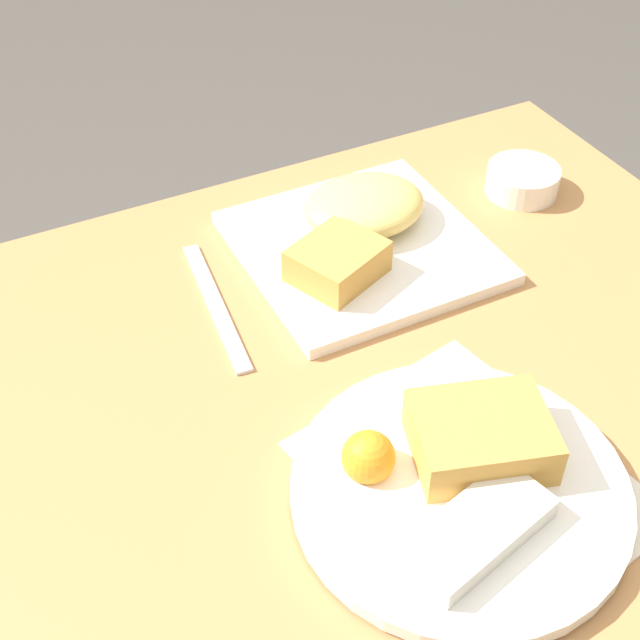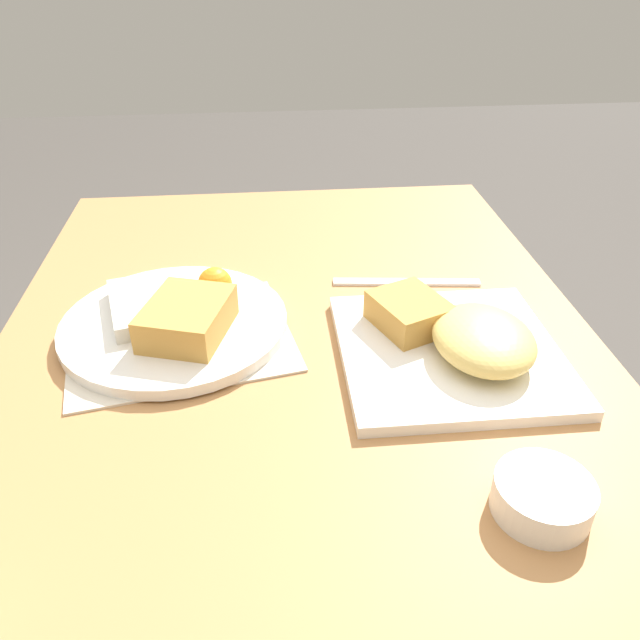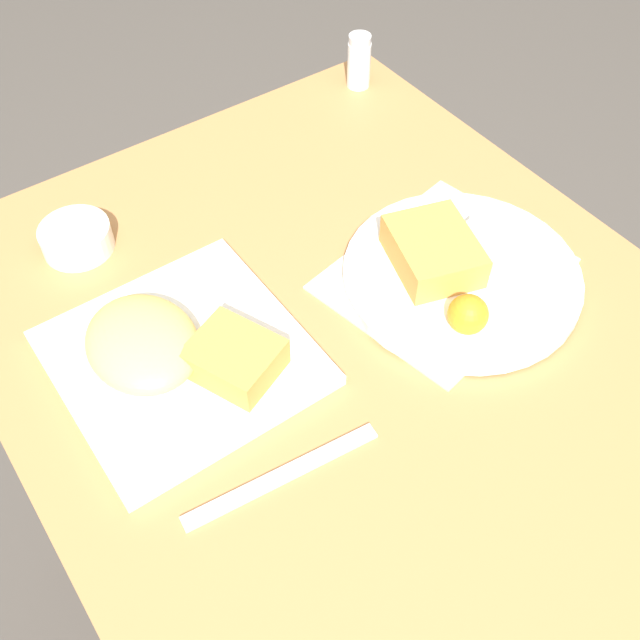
{
  "view_description": "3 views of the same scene",
  "coord_description": "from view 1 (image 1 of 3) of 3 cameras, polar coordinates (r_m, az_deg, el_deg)",
  "views": [
    {
      "loc": [
        0.3,
        0.49,
        1.35
      ],
      "look_at": [
        0.03,
        -0.03,
        0.83
      ],
      "focal_mm": 50.0,
      "sensor_mm": 36.0,
      "label": 1
    },
    {
      "loc": [
        -0.64,
        0.03,
        1.19
      ],
      "look_at": [
        -0.03,
        -0.03,
        0.79
      ],
      "focal_mm": 35.0,
      "sensor_mm": 36.0,
      "label": 2
    },
    {
      "loc": [
        0.38,
        -0.32,
        1.4
      ],
      "look_at": [
        -0.02,
        -0.03,
        0.8
      ],
      "focal_mm": 42.0,
      "sensor_mm": 36.0,
      "label": 3
    }
  ],
  "objects": [
    {
      "name": "menu_card",
      "position": [
        0.75,
        9.78,
        -10.05
      ],
      "size": [
        0.25,
        0.29,
        0.0
      ],
      "rotation": [
        0.0,
        0.0,
        0.19
      ],
      "color": "beige",
      "rests_on": "dining_table"
    },
    {
      "name": "dining_table",
      "position": [
        0.9,
        2.9,
        -8.65
      ],
      "size": [
        0.9,
        0.72,
        0.77
      ],
      "color": "#B27A47",
      "rests_on": "ground_plane"
    },
    {
      "name": "plate_oval_far",
      "position": [
        0.73,
        9.16,
        -9.91
      ],
      "size": [
        0.27,
        0.27,
        0.05
      ],
      "color": "white",
      "rests_on": "menu_card"
    },
    {
      "name": "sauce_ramekin",
      "position": [
        1.07,
        12.84,
        8.76
      ],
      "size": [
        0.08,
        0.08,
        0.03
      ],
      "color": "white",
      "rests_on": "dining_table"
    },
    {
      "name": "butter_knife",
      "position": [
        0.89,
        -6.7,
        0.95
      ],
      "size": [
        0.04,
        0.2,
        0.0
      ],
      "rotation": [
        0.0,
        0.0,
        1.46
      ],
      "color": "silver",
      "rests_on": "dining_table"
    },
    {
      "name": "plate_square_near",
      "position": [
        0.95,
        2.55,
        5.57
      ],
      "size": [
        0.25,
        0.25,
        0.06
      ],
      "color": "white",
      "rests_on": "dining_table"
    }
  ]
}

